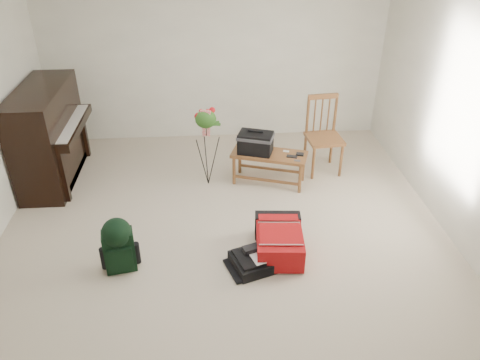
{
  "coord_description": "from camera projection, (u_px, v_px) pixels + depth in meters",
  "views": [
    {
      "loc": [
        -0.14,
        -4.03,
        3.23
      ],
      "look_at": [
        0.19,
        0.35,
        0.59
      ],
      "focal_mm": 35.0,
      "sensor_mm": 36.0,
      "label": 1
    }
  ],
  "objects": [
    {
      "name": "floor",
      "position": [
        225.0,
        243.0,
        5.12
      ],
      "size": [
        5.0,
        5.5,
        0.01
      ],
      "primitive_type": "cube",
      "color": "beige",
      "rests_on": "ground"
    },
    {
      "name": "ceiling",
      "position": [
        220.0,
        3.0,
        3.83
      ],
      "size": [
        5.0,
        5.5,
        0.01
      ],
      "primitive_type": "cube",
      "color": "white",
      "rests_on": "wall_back"
    },
    {
      "name": "wall_back",
      "position": [
        215.0,
        57.0,
        6.82
      ],
      "size": [
        5.0,
        0.04,
        2.5
      ],
      "primitive_type": "cube",
      "color": "silver",
      "rests_on": "floor"
    },
    {
      "name": "wall_right",
      "position": [
        475.0,
        132.0,
        4.63
      ],
      "size": [
        0.04,
        5.5,
        2.5
      ],
      "primitive_type": "cube",
      "color": "silver",
      "rests_on": "floor"
    },
    {
      "name": "piano",
      "position": [
        50.0,
        137.0,
        6.04
      ],
      "size": [
        0.71,
        1.5,
        1.25
      ],
      "color": "black",
      "rests_on": "floor"
    },
    {
      "name": "bench",
      "position": [
        260.0,
        148.0,
        5.94
      ],
      "size": [
        1.03,
        0.67,
        0.74
      ],
      "rotation": [
        0.0,
        0.0,
        -0.32
      ],
      "color": "brown",
      "rests_on": "floor"
    },
    {
      "name": "dining_chair",
      "position": [
        324.0,
        136.0,
        6.27
      ],
      "size": [
        0.49,
        0.49,
        1.04
      ],
      "rotation": [
        0.0,
        0.0,
        0.09
      ],
      "color": "brown",
      "rests_on": "floor"
    },
    {
      "name": "red_suitcase",
      "position": [
        278.0,
        238.0,
        4.95
      ],
      "size": [
        0.53,
        0.74,
        0.3
      ],
      "rotation": [
        0.0,
        0.0,
        -0.08
      ],
      "color": "#A9071A",
      "rests_on": "floor"
    },
    {
      "name": "black_duffel",
      "position": [
        258.0,
        259.0,
        4.77
      ],
      "size": [
        0.61,
        0.54,
        0.21
      ],
      "rotation": [
        0.0,
        0.0,
        0.33
      ],
      "color": "black",
      "rests_on": "floor"
    },
    {
      "name": "green_backpack",
      "position": [
        118.0,
        243.0,
        4.6
      ],
      "size": [
        0.33,
        0.3,
        0.6
      ],
      "rotation": [
        0.0,
        0.0,
        0.18
      ],
      "color": "black",
      "rests_on": "floor"
    },
    {
      "name": "flower_stand",
      "position": [
        207.0,
        148.0,
        5.93
      ],
      "size": [
        0.43,
        0.43,
        1.07
      ],
      "rotation": [
        0.0,
        0.0,
        -0.33
      ],
      "color": "black",
      "rests_on": "floor"
    }
  ]
}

